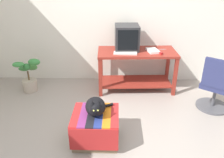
# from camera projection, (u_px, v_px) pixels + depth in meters

# --- Properties ---
(ground_plane) EXTENTS (14.00, 14.00, 0.00)m
(ground_plane) POSITION_uv_depth(u_px,v_px,m) (107.00, 146.00, 2.98)
(ground_plane) COLOR #9E9389
(back_wall) EXTENTS (8.00, 0.10, 2.60)m
(back_wall) POSITION_uv_depth(u_px,v_px,m) (112.00, 14.00, 4.26)
(back_wall) COLOR silver
(back_wall) RESTS_ON ground_plane
(desk) EXTENTS (1.41, 0.69, 0.74)m
(desk) POSITION_uv_depth(u_px,v_px,m) (136.00, 63.00, 4.19)
(desk) COLOR maroon
(desk) RESTS_ON ground_plane
(tv_monitor) EXTENTS (0.43, 0.44, 0.44)m
(tv_monitor) POSITION_uv_depth(u_px,v_px,m) (127.00, 38.00, 4.08)
(tv_monitor) COLOR #28282B
(tv_monitor) RESTS_ON desk
(keyboard) EXTENTS (0.41, 0.17, 0.02)m
(keyboard) POSITION_uv_depth(u_px,v_px,m) (125.00, 53.00, 3.95)
(keyboard) COLOR beige
(keyboard) RESTS_ON desk
(book) EXTENTS (0.23, 0.29, 0.04)m
(book) POSITION_uv_depth(u_px,v_px,m) (153.00, 51.00, 4.04)
(book) COLOR white
(book) RESTS_ON desk
(ottoman_with_blanket) EXTENTS (0.59, 0.57, 0.40)m
(ottoman_with_blanket) POSITION_uv_depth(u_px,v_px,m) (96.00, 127.00, 3.00)
(ottoman_with_blanket) COLOR #7A664C
(ottoman_with_blanket) RESTS_ON ground_plane
(cat) EXTENTS (0.37, 0.40, 0.27)m
(cat) POSITION_uv_depth(u_px,v_px,m) (96.00, 107.00, 2.89)
(cat) COLOR black
(cat) RESTS_ON ottoman_with_blanket
(potted_plant) EXTENTS (0.46, 0.35, 0.64)m
(potted_plant) POSITION_uv_depth(u_px,v_px,m) (29.00, 76.00, 4.19)
(potted_plant) COLOR #B7A893
(potted_plant) RESTS_ON ground_plane
(office_chair) EXTENTS (0.59, 0.59, 0.89)m
(office_chair) POSITION_uv_depth(u_px,v_px,m) (215.00, 88.00, 3.61)
(office_chair) COLOR #4C4C51
(office_chair) RESTS_ON ground_plane
(stapler) EXTENTS (0.08, 0.11, 0.04)m
(stapler) POSITION_uv_depth(u_px,v_px,m) (160.00, 53.00, 3.95)
(stapler) COLOR #A31E1E
(stapler) RESTS_ON desk
(pen) EXTENTS (0.14, 0.01, 0.01)m
(pen) POSITION_uv_depth(u_px,v_px,m) (162.00, 49.00, 4.16)
(pen) COLOR #B7B7BC
(pen) RESTS_ON desk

